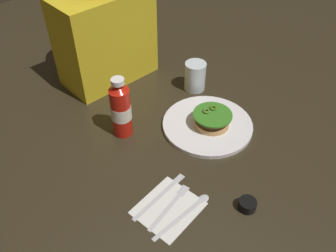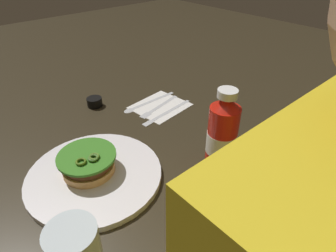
{
  "view_description": "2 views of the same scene",
  "coord_description": "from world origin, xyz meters",
  "px_view_note": "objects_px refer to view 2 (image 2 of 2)",
  "views": [
    {
      "loc": [
        -0.57,
        -0.49,
        0.8
      ],
      "look_at": [
        -0.03,
        0.09,
        0.07
      ],
      "focal_mm": 37.83,
      "sensor_mm": 36.0,
      "label": 1
    },
    {
      "loc": [
        0.31,
        0.52,
        0.45
      ],
      "look_at": [
        -0.08,
        0.08,
        0.06
      ],
      "focal_mm": 30.26,
      "sensor_mm": 36.0,
      "label": 2
    }
  ],
  "objects_px": {
    "fork_utensil": "(157,107)",
    "napkin": "(160,106)",
    "butter_knife": "(165,113)",
    "dinner_plate": "(95,175)",
    "spoon_utensil": "(143,104)",
    "ketchup_bottle": "(222,138)",
    "condiment_cup": "(95,102)",
    "burger_sandwich": "(88,163)"
  },
  "relations": [
    {
      "from": "ketchup_bottle",
      "to": "spoon_utensil",
      "type": "xyz_separation_m",
      "value": [
        -0.06,
        -0.36,
        -0.09
      ]
    },
    {
      "from": "condiment_cup",
      "to": "ketchup_bottle",
      "type": "bearing_deg",
      "value": 97.24
    },
    {
      "from": "dinner_plate",
      "to": "spoon_utensil",
      "type": "distance_m",
      "value": 0.34
    },
    {
      "from": "burger_sandwich",
      "to": "butter_knife",
      "type": "height_order",
      "value": "burger_sandwich"
    },
    {
      "from": "butter_knife",
      "to": "condiment_cup",
      "type": "bearing_deg",
      "value": -54.61
    },
    {
      "from": "dinner_plate",
      "to": "napkin",
      "type": "xyz_separation_m",
      "value": [
        -0.32,
        -0.15,
        -0.01
      ]
    },
    {
      "from": "napkin",
      "to": "condiment_cup",
      "type": "bearing_deg",
      "value": -42.64
    },
    {
      "from": "ketchup_bottle",
      "to": "napkin",
      "type": "distance_m",
      "value": 0.35
    },
    {
      "from": "ketchup_bottle",
      "to": "condiment_cup",
      "type": "xyz_separation_m",
      "value": [
        0.06,
        -0.46,
        -0.08
      ]
    },
    {
      "from": "dinner_plate",
      "to": "condiment_cup",
      "type": "xyz_separation_m",
      "value": [
        -0.16,
        -0.29,
        0.01
      ]
    },
    {
      "from": "dinner_plate",
      "to": "ketchup_bottle",
      "type": "xyz_separation_m",
      "value": [
        -0.22,
        0.17,
        0.09
      ]
    },
    {
      "from": "spoon_utensil",
      "to": "ketchup_bottle",
      "type": "bearing_deg",
      "value": 80.55
    },
    {
      "from": "napkin",
      "to": "butter_knife",
      "type": "bearing_deg",
      "value": 65.66
    },
    {
      "from": "napkin",
      "to": "spoon_utensil",
      "type": "height_order",
      "value": "spoon_utensil"
    },
    {
      "from": "condiment_cup",
      "to": "fork_utensil",
      "type": "bearing_deg",
      "value": 133.12
    },
    {
      "from": "burger_sandwich",
      "to": "butter_knife",
      "type": "xyz_separation_m",
      "value": [
        -0.3,
        -0.09,
        -0.03
      ]
    },
    {
      "from": "burger_sandwich",
      "to": "fork_utensil",
      "type": "bearing_deg",
      "value": -156.58
    },
    {
      "from": "ketchup_bottle",
      "to": "butter_knife",
      "type": "xyz_separation_m",
      "value": [
        -0.07,
        -0.27,
        -0.09
      ]
    },
    {
      "from": "fork_utensil",
      "to": "condiment_cup",
      "type": "bearing_deg",
      "value": -46.88
    },
    {
      "from": "dinner_plate",
      "to": "burger_sandwich",
      "type": "bearing_deg",
      "value": -70.1
    },
    {
      "from": "napkin",
      "to": "fork_utensil",
      "type": "xyz_separation_m",
      "value": [
        0.02,
        0.0,
        0.0
      ]
    },
    {
      "from": "burger_sandwich",
      "to": "ketchup_bottle",
      "type": "relative_size",
      "value": 0.61
    },
    {
      "from": "dinner_plate",
      "to": "condiment_cup",
      "type": "height_order",
      "value": "condiment_cup"
    },
    {
      "from": "ketchup_bottle",
      "to": "fork_utensil",
      "type": "distance_m",
      "value": 0.34
    },
    {
      "from": "ketchup_bottle",
      "to": "napkin",
      "type": "xyz_separation_m",
      "value": [
        -0.1,
        -0.32,
        -0.09
      ]
    },
    {
      "from": "napkin",
      "to": "butter_knife",
      "type": "relative_size",
      "value": 0.8
    },
    {
      "from": "dinner_plate",
      "to": "condiment_cup",
      "type": "relative_size",
      "value": 6.26
    },
    {
      "from": "ketchup_bottle",
      "to": "spoon_utensil",
      "type": "height_order",
      "value": "ketchup_bottle"
    },
    {
      "from": "condiment_cup",
      "to": "butter_knife",
      "type": "relative_size",
      "value": 0.24
    },
    {
      "from": "ketchup_bottle",
      "to": "condiment_cup",
      "type": "relative_size",
      "value": 4.39
    },
    {
      "from": "condiment_cup",
      "to": "napkin",
      "type": "height_order",
      "value": "condiment_cup"
    },
    {
      "from": "ketchup_bottle",
      "to": "spoon_utensil",
      "type": "distance_m",
      "value": 0.38
    },
    {
      "from": "dinner_plate",
      "to": "butter_knife",
      "type": "distance_m",
      "value": 0.31
    },
    {
      "from": "condiment_cup",
      "to": "butter_knife",
      "type": "bearing_deg",
      "value": 125.39
    },
    {
      "from": "dinner_plate",
      "to": "butter_knife",
      "type": "height_order",
      "value": "dinner_plate"
    },
    {
      "from": "dinner_plate",
      "to": "spoon_utensil",
      "type": "height_order",
      "value": "dinner_plate"
    },
    {
      "from": "dinner_plate",
      "to": "spoon_utensil",
      "type": "bearing_deg",
      "value": -145.82
    },
    {
      "from": "napkin",
      "to": "fork_utensil",
      "type": "distance_m",
      "value": 0.02
    },
    {
      "from": "spoon_utensil",
      "to": "butter_knife",
      "type": "xyz_separation_m",
      "value": [
        -0.01,
        0.09,
        0.0
      ]
    },
    {
      "from": "fork_utensil",
      "to": "napkin",
      "type": "bearing_deg",
      "value": -168.51
    },
    {
      "from": "burger_sandwich",
      "to": "spoon_utensil",
      "type": "height_order",
      "value": "burger_sandwich"
    },
    {
      "from": "burger_sandwich",
      "to": "ketchup_bottle",
      "type": "height_order",
      "value": "ketchup_bottle"
    }
  ]
}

